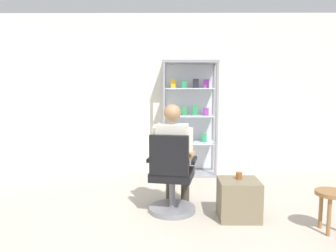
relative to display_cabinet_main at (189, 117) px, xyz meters
The scene contains 7 objects.
back_wall 0.60m from the display_cabinet_main, 149.42° to the left, with size 6.00×0.10×2.70m, color silver.
display_cabinet_main is the anchor object (origin of this frame).
office_chair 1.92m from the display_cabinet_main, 99.52° to the right, with size 0.60×0.57×0.96m.
seated_shopkeeper 1.68m from the display_cabinet_main, 99.44° to the right, with size 0.54×0.61×1.29m.
storage_crate 2.13m from the display_cabinet_main, 76.55° to the right, with size 0.45×0.43×0.44m, color #72664C.
tea_glass 2.01m from the display_cabinet_main, 76.04° to the right, with size 0.07×0.07×0.08m, color brown.
wooden_stool 2.73m from the display_cabinet_main, 59.83° to the right, with size 0.32×0.32×0.43m.
Camera 1 is at (0.09, -2.92, 1.53)m, focal length 36.39 mm.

